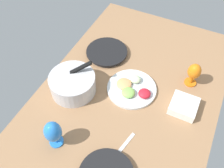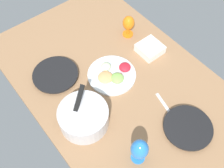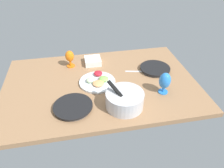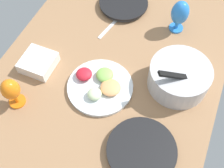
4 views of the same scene
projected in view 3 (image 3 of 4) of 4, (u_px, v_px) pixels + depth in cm
name	position (u px, v px, depth cm)	size (l,w,h in cm)	color
ground_plane	(101.00, 84.00, 177.67)	(160.00, 104.00, 4.00)	#99704C
dinner_plate_left	(155.00, 69.00, 191.03)	(27.00, 27.00, 2.96)	#4C4C51
dinner_plate_right	(73.00, 107.00, 150.29)	(28.20, 28.20, 2.95)	#4C4C51
mixing_bowl	(125.00, 99.00, 149.54)	(27.29, 27.29, 18.73)	silver
fruit_platter	(98.00, 81.00, 175.42)	(30.11, 30.11, 5.37)	silver
hurricane_glass_blue	(165.00, 81.00, 159.88)	(8.96, 8.96, 17.82)	#2B7EDE
hurricane_glass_orange	(70.00, 57.00, 191.48)	(7.97, 7.97, 15.96)	orange
square_bowl_white	(93.00, 61.00, 199.54)	(14.91, 14.91, 5.58)	white
fork_by_left_plate	(135.00, 71.00, 189.84)	(18.00, 1.80, 0.60)	silver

